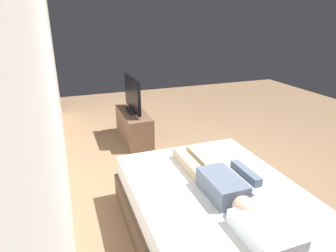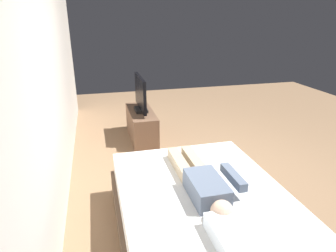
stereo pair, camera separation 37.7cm
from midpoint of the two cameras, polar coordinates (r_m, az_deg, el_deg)
The scene contains 8 objects.
ground_plane at distance 3.92m, azimuth 9.41°, elevation -10.67°, with size 10.00×10.00×0.00m, color #8C6B4C.
back_wall at distance 3.51m, azimuth -19.03°, elevation 9.35°, with size 6.40×0.10×2.80m, color silver.
bed at distance 2.91m, azimuth 10.48°, elevation -16.96°, with size 2.00×1.55×0.54m.
pillow at distance 2.25m, azimuth 18.60°, elevation -20.01°, with size 0.48×0.34×0.12m, color white.
person at distance 2.73m, azimuth 10.76°, elevation -10.65°, with size 1.26×0.46×0.18m.
remote at distance 3.06m, azimuth 16.49°, elevation -9.13°, with size 0.15×0.04×0.02m, color black.
tv_stand at distance 5.07m, azimuth -3.08°, elevation 0.22°, with size 1.10×0.40×0.50m, color brown.
tv at distance 4.91m, azimuth -3.20°, elevation 6.08°, with size 0.88×0.20×0.59m.
Camera 2 is at (-3.10, 1.24, 2.03)m, focal length 31.30 mm.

